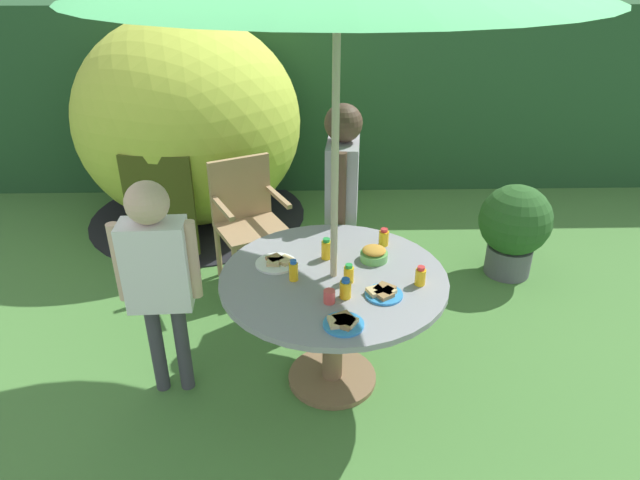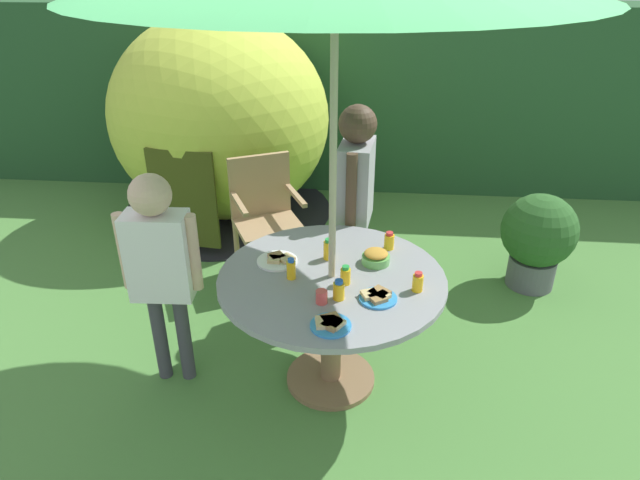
# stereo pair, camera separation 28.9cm
# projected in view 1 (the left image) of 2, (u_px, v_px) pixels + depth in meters

# --- Properties ---
(ground_plane) EXTENTS (10.00, 10.00, 0.02)m
(ground_plane) POSITION_uv_depth(u_px,v_px,m) (332.00, 380.00, 3.24)
(ground_plane) COLOR #477A38
(hedge_backdrop) EXTENTS (9.00, 0.70, 1.77)m
(hedge_backdrop) POSITION_uv_depth(u_px,v_px,m) (319.00, 96.00, 5.60)
(hedge_backdrop) COLOR #234C28
(hedge_backdrop) RESTS_ON ground_plane
(garden_table) EXTENTS (1.19, 1.19, 0.71)m
(garden_table) POSITION_uv_depth(u_px,v_px,m) (333.00, 299.00, 2.97)
(garden_table) COLOR brown
(garden_table) RESTS_ON ground_plane
(wooden_chair) EXTENTS (0.59, 0.58, 0.91)m
(wooden_chair) POSITION_uv_depth(u_px,v_px,m) (247.00, 215.00, 4.00)
(wooden_chair) COLOR tan
(wooden_chair) RESTS_ON ground_plane
(dome_tent) EXTENTS (2.17, 2.17, 1.78)m
(dome_tent) POSITION_uv_depth(u_px,v_px,m) (189.00, 123.00, 4.77)
(dome_tent) COLOR #B2C63F
(dome_tent) RESTS_ON ground_plane
(potted_plant) EXTENTS (0.53, 0.53, 0.71)m
(potted_plant) POSITION_uv_depth(u_px,v_px,m) (514.00, 226.00, 4.10)
(potted_plant) COLOR #595960
(potted_plant) RESTS_ON ground_plane
(child_in_grey_shirt) EXTENTS (0.24, 0.47, 1.39)m
(child_in_grey_shirt) POSITION_uv_depth(u_px,v_px,m) (342.00, 182.00, 3.56)
(child_in_grey_shirt) COLOR brown
(child_in_grey_shirt) RESTS_ON ground_plane
(child_in_white_shirt) EXTENTS (0.43, 0.21, 1.26)m
(child_in_white_shirt) POSITION_uv_depth(u_px,v_px,m) (157.00, 266.00, 2.80)
(child_in_white_shirt) COLOR #3F3F47
(child_in_white_shirt) RESTS_ON ground_plane
(snack_bowl) EXTENTS (0.15, 0.15, 0.08)m
(snack_bowl) POSITION_uv_depth(u_px,v_px,m) (374.00, 254.00, 3.02)
(snack_bowl) COLOR #66B259
(snack_bowl) RESTS_ON garden_table
(plate_mid_left) EXTENTS (0.19, 0.19, 0.03)m
(plate_mid_left) POSITION_uv_depth(u_px,v_px,m) (383.00, 293.00, 2.73)
(plate_mid_left) COLOR #338CD8
(plate_mid_left) RESTS_ON garden_table
(plate_near_right) EXTENTS (0.22, 0.22, 0.03)m
(plate_near_right) POSITION_uv_depth(u_px,v_px,m) (277.00, 262.00, 2.99)
(plate_near_right) COLOR white
(plate_near_right) RESTS_ON garden_table
(plate_far_left) EXTENTS (0.19, 0.19, 0.03)m
(plate_far_left) POSITION_uv_depth(u_px,v_px,m) (343.00, 323.00, 2.51)
(plate_far_left) COLOR #338CD8
(plate_far_left) RESTS_ON garden_table
(juice_bottle_near_left) EXTENTS (0.05, 0.05, 0.10)m
(juice_bottle_near_left) POSITION_uv_depth(u_px,v_px,m) (420.00, 276.00, 2.80)
(juice_bottle_near_left) COLOR yellow
(juice_bottle_near_left) RESTS_ON garden_table
(juice_bottle_far_right) EXTENTS (0.06, 0.06, 0.10)m
(juice_bottle_far_right) POSITION_uv_depth(u_px,v_px,m) (384.00, 238.00, 3.17)
(juice_bottle_far_right) COLOR yellow
(juice_bottle_far_right) RESTS_ON garden_table
(juice_bottle_center_front) EXTENTS (0.06, 0.06, 0.12)m
(juice_bottle_center_front) POSITION_uv_depth(u_px,v_px,m) (326.00, 249.00, 3.03)
(juice_bottle_center_front) COLOR yellow
(juice_bottle_center_front) RESTS_ON garden_table
(juice_bottle_center_back) EXTENTS (0.05, 0.05, 0.12)m
(juice_bottle_center_back) POSITION_uv_depth(u_px,v_px,m) (294.00, 271.00, 2.84)
(juice_bottle_center_back) COLOR yellow
(juice_bottle_center_back) RESTS_ON garden_table
(juice_bottle_mid_right) EXTENTS (0.06, 0.06, 0.11)m
(juice_bottle_mid_right) POSITION_uv_depth(u_px,v_px,m) (345.00, 289.00, 2.70)
(juice_bottle_mid_right) COLOR yellow
(juice_bottle_mid_right) RESTS_ON garden_table
(juice_bottle_front_edge) EXTENTS (0.05, 0.05, 0.10)m
(juice_bottle_front_edge) POSITION_uv_depth(u_px,v_px,m) (349.00, 274.00, 2.82)
(juice_bottle_front_edge) COLOR yellow
(juice_bottle_front_edge) RESTS_ON garden_table
(cup_near) EXTENTS (0.06, 0.06, 0.07)m
(cup_near) POSITION_uv_depth(u_px,v_px,m) (329.00, 297.00, 2.66)
(cup_near) COLOR #E04C47
(cup_near) RESTS_ON garden_table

